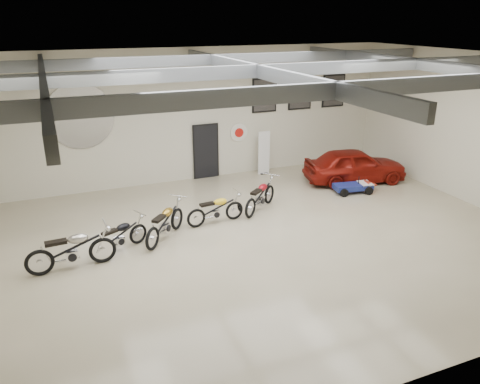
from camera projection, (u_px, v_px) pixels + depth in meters
name	position (u px, v px, depth m)	size (l,w,h in m)	color
floor	(256.00, 242.00, 13.34)	(16.00, 12.00, 0.01)	tan
ceiling	(258.00, 61.00, 11.58)	(16.00, 12.00, 0.01)	gray
back_wall	(192.00, 116.00, 17.65)	(16.00, 0.02, 5.00)	beige
right_wall	(480.00, 131.00, 15.30)	(0.02, 12.00, 5.00)	beige
ceiling_beams	(258.00, 71.00, 11.66)	(15.80, 11.80, 0.32)	slate
door	(206.00, 152.00, 18.30)	(0.92, 0.08, 2.10)	black
logo_plaque	(80.00, 116.00, 16.08)	(2.30, 0.06, 1.16)	silver
poster_left	(264.00, 95.00, 18.47)	(1.05, 0.08, 1.35)	black
poster_mid	(300.00, 93.00, 19.04)	(1.05, 0.08, 1.35)	black
poster_right	(333.00, 91.00, 19.61)	(1.05, 0.08, 1.35)	black
oil_sign	(239.00, 132.00, 18.57)	(0.72, 0.10, 0.72)	white
banner_stand	(264.00, 152.00, 18.78)	(0.49, 0.20, 1.80)	white
motorcycle_silver	(71.00, 249.00, 11.72)	(2.17, 0.67, 1.13)	silver
motorcycle_black	(119.00, 236.00, 12.66)	(1.79, 0.55, 0.93)	silver
motorcycle_gold	(165.00, 222.00, 13.34)	(2.04, 0.63, 1.06)	silver
motorcycle_yellow	(215.00, 209.00, 14.37)	(1.85, 0.57, 0.96)	silver
motorcycle_red	(260.00, 195.00, 15.33)	(2.00, 0.62, 1.04)	silver
go_kart	(357.00, 184.00, 16.97)	(1.70, 0.76, 0.62)	navy
vintage_car	(355.00, 165.00, 17.95)	(3.87, 1.56, 1.32)	maroon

